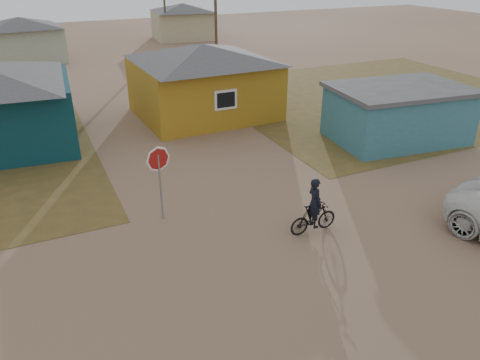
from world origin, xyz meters
name	(u,v)px	position (x,y,z in m)	size (l,w,h in m)	color
ground	(294,256)	(0.00, 0.00, 0.00)	(120.00, 120.00, 0.00)	#86654D
grass_ne	(379,96)	(14.00, 13.00, 0.01)	(20.00, 18.00, 0.00)	brown
house_yellow	(204,79)	(2.50, 14.00, 2.00)	(7.72, 6.76, 3.90)	#A27318
shed_turquoise	(398,113)	(9.50, 6.50, 1.31)	(6.71, 4.93, 2.60)	#386F7B
house_pale_west	(22,39)	(-6.00, 34.00, 1.86)	(7.04, 6.15, 3.60)	#A1AA92
house_beige_east	(183,21)	(10.00, 40.00, 1.86)	(6.95, 6.05, 3.60)	tan
utility_pole_near	(216,18)	(6.50, 22.00, 4.14)	(1.40, 0.20, 8.00)	#473B2A
utility_pole_far	(164,0)	(7.50, 38.00, 4.14)	(1.40, 0.20, 8.00)	#473B2A
stop_sign	(159,167)	(-2.91, 3.82, 1.92)	(0.85, 0.16, 2.63)	gray
cyclist	(314,213)	(1.25, 0.96, 0.69)	(1.69, 0.61, 1.90)	black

